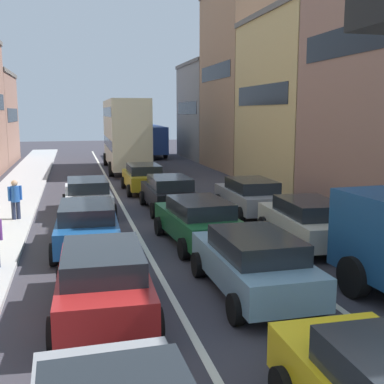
{
  "coord_description": "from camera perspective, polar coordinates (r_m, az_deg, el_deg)",
  "views": [
    {
      "loc": [
        -3.79,
        -3.17,
        4.21
      ],
      "look_at": [
        0.0,
        12.0,
        1.6
      ],
      "focal_mm": 44.83,
      "sensor_mm": 36.0,
      "label": 1
    }
  ],
  "objects": [
    {
      "name": "sidewalk_left",
      "position": [
        23.72,
        -20.85,
        -1.2
      ],
      "size": [
        2.6,
        64.0,
        0.14
      ],
      "primitive_type": "cube",
      "color": "#B7B7B7",
      "rests_on": "ground"
    },
    {
      "name": "lane_stripe_left",
      "position": [
        23.64,
        -8.73,
        -0.88
      ],
      "size": [
        0.16,
        60.0,
        0.01
      ],
      "primitive_type": "cube",
      "color": "silver",
      "rests_on": "ground"
    },
    {
      "name": "lane_stripe_right",
      "position": [
        24.18,
        -0.68,
        -0.54
      ],
      "size": [
        0.16,
        60.0,
        0.01
      ],
      "primitive_type": "cube",
      "color": "silver",
      "rests_on": "ground"
    },
    {
      "name": "building_row_right",
      "position": [
        27.98,
        15.65,
        12.17
      ],
      "size": [
        7.2,
        43.9,
        13.12
      ],
      "rotation": [
        0.0,
        0.0,
        -1.57
      ],
      "color": "gray",
      "rests_on": "ground"
    },
    {
      "name": "sedan_centre_lane_second",
      "position": [
        11.27,
        7.3,
        -8.22
      ],
      "size": [
        2.08,
        4.31,
        1.49
      ],
      "rotation": [
        0.0,
        0.0,
        1.58
      ],
      "color": "#759EB7",
      "rests_on": "ground"
    },
    {
      "name": "wagon_left_lane_second",
      "position": [
        10.29,
        -10.54,
        -10.06
      ],
      "size": [
        2.17,
        4.35,
        1.49
      ],
      "rotation": [
        0.0,
        0.0,
        1.54
      ],
      "color": "#A51E1E",
      "rests_on": "ground"
    },
    {
      "name": "hatchback_centre_lane_third",
      "position": [
        15.37,
        0.76,
        -3.35
      ],
      "size": [
        2.3,
        4.41,
        1.49
      ],
      "rotation": [
        0.0,
        0.0,
        1.64
      ],
      "color": "#19592D",
      "rests_on": "ground"
    },
    {
      "name": "sedan_left_lane_third",
      "position": [
        15.1,
        -12.36,
        -3.81
      ],
      "size": [
        2.17,
        4.35,
        1.49
      ],
      "rotation": [
        0.0,
        0.0,
        1.54
      ],
      "color": "#194C8C",
      "rests_on": "ground"
    },
    {
      "name": "coupe_centre_lane_fourth",
      "position": [
        20.66,
        -2.75,
        -0.04
      ],
      "size": [
        2.09,
        4.31,
        1.49
      ],
      "rotation": [
        0.0,
        0.0,
        1.58
      ],
      "color": "black",
      "rests_on": "ground"
    },
    {
      "name": "sedan_left_lane_fourth",
      "position": [
        20.39,
        -12.3,
        -0.38
      ],
      "size": [
        2.1,
        4.32,
        1.49
      ],
      "rotation": [
        0.0,
        0.0,
        1.58
      ],
      "color": "silver",
      "rests_on": "ground"
    },
    {
      "name": "sedan_centre_lane_fifth",
      "position": [
        25.63,
        -5.8,
        1.78
      ],
      "size": [
        2.07,
        4.3,
        1.49
      ],
      "rotation": [
        0.0,
        0.0,
        1.57
      ],
      "color": "#B29319",
      "rests_on": "ground"
    },
    {
      "name": "sedan_right_lane_behind_truck",
      "position": [
        15.71,
        13.58,
        -3.34
      ],
      "size": [
        2.24,
        4.39,
        1.49
      ],
      "rotation": [
        0.0,
        0.0,
        1.52
      ],
      "color": "beige",
      "rests_on": "ground"
    },
    {
      "name": "wagon_right_lane_far",
      "position": [
        19.98,
        6.95,
        -0.43
      ],
      "size": [
        2.1,
        4.32,
        1.49
      ],
      "rotation": [
        0.0,
        0.0,
        1.56
      ],
      "color": "gray",
      "rests_on": "ground"
    },
    {
      "name": "bus_mid_queue_primary",
      "position": [
        35.13,
        -7.98,
        7.14
      ],
      "size": [
        2.93,
        10.54,
        5.06
      ],
      "rotation": [
        0.0,
        0.0,
        1.55
      ],
      "color": "#BFB793",
      "rests_on": "ground"
    },
    {
      "name": "bus_far_queue_secondary",
      "position": [
        47.21,
        -5.28,
        6.46
      ],
      "size": [
        3.14,
        10.6,
        2.9
      ],
      "rotation": [
        0.0,
        0.0,
        1.53
      ],
      "color": "navy",
      "rests_on": "ground"
    },
    {
      "name": "pedestrian_mid_sidewalk",
      "position": [
        19.54,
        -20.29,
        -0.73
      ],
      "size": [
        0.5,
        0.34,
        1.66
      ],
      "rotation": [
        0.0,
        0.0,
        5.15
      ],
      "color": "#262D47",
      "rests_on": "ground"
    }
  ]
}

